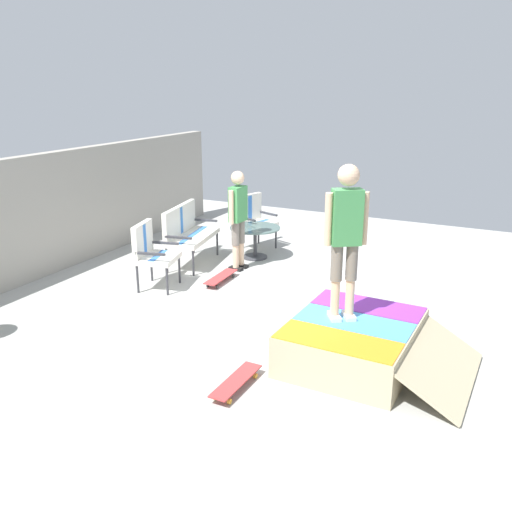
{
  "coord_description": "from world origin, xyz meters",
  "views": [
    {
      "loc": [
        -6.44,
        -2.97,
        3.05
      ],
      "look_at": [
        0.16,
        0.32,
        0.7
      ],
      "focal_mm": 38.44,
      "sensor_mm": 36.0,
      "label": 1
    }
  ],
  "objects_px": {
    "patio_chair_by_wall": "(151,249)",
    "person_watching": "(238,213)",
    "skateboard_by_bench": "(221,277)",
    "person_skater": "(346,231)",
    "skate_ramp": "(355,342)",
    "skateboard_spare": "(236,381)",
    "patio_chair_near_house": "(253,216)",
    "patio_table": "(255,236)",
    "patio_bench": "(186,229)"
  },
  "relations": [
    {
      "from": "patio_chair_near_house",
      "to": "patio_chair_by_wall",
      "type": "relative_size",
      "value": 1.0
    },
    {
      "from": "person_skater",
      "to": "skateboard_by_bench",
      "type": "relative_size",
      "value": 2.16
    },
    {
      "from": "patio_bench",
      "to": "skateboard_by_bench",
      "type": "bearing_deg",
      "value": -119.82
    },
    {
      "from": "patio_chair_near_house",
      "to": "patio_table",
      "type": "relative_size",
      "value": 1.13
    },
    {
      "from": "patio_bench",
      "to": "skateboard_spare",
      "type": "xyz_separation_m",
      "value": [
        -3.26,
        -2.74,
        -0.53
      ]
    },
    {
      "from": "patio_chair_by_wall",
      "to": "person_watching",
      "type": "relative_size",
      "value": 0.61
    },
    {
      "from": "skateboard_by_bench",
      "to": "skateboard_spare",
      "type": "bearing_deg",
      "value": -147.14
    },
    {
      "from": "skate_ramp",
      "to": "person_skater",
      "type": "xyz_separation_m",
      "value": [
        0.02,
        0.18,
        1.27
      ]
    },
    {
      "from": "skateboard_spare",
      "to": "patio_chair_near_house",
      "type": "bearing_deg",
      "value": 24.82
    },
    {
      "from": "patio_table",
      "to": "person_skater",
      "type": "xyz_separation_m",
      "value": [
        -2.93,
        -2.57,
        1.11
      ]
    },
    {
      "from": "patio_bench",
      "to": "patio_table",
      "type": "xyz_separation_m",
      "value": [
        0.81,
        -0.93,
        -0.21
      ]
    },
    {
      "from": "person_skater",
      "to": "skateboard_by_bench",
      "type": "xyz_separation_m",
      "value": [
        1.55,
        2.48,
        -1.43
      ]
    },
    {
      "from": "skateboard_spare",
      "to": "patio_chair_by_wall",
      "type": "bearing_deg",
      "value": 51.85
    },
    {
      "from": "patio_chair_near_house",
      "to": "person_watching",
      "type": "bearing_deg",
      "value": -164.37
    },
    {
      "from": "patio_table",
      "to": "skateboard_spare",
      "type": "height_order",
      "value": "patio_table"
    },
    {
      "from": "patio_bench",
      "to": "person_skater",
      "type": "height_order",
      "value": "person_skater"
    },
    {
      "from": "patio_table",
      "to": "person_skater",
      "type": "distance_m",
      "value": 4.05
    },
    {
      "from": "skateboard_by_bench",
      "to": "person_skater",
      "type": "bearing_deg",
      "value": -121.95
    },
    {
      "from": "patio_chair_by_wall",
      "to": "skateboard_by_bench",
      "type": "xyz_separation_m",
      "value": [
        0.66,
        -0.84,
        -0.53
      ]
    },
    {
      "from": "skate_ramp",
      "to": "person_watching",
      "type": "xyz_separation_m",
      "value": [
        2.28,
        2.72,
        0.73
      ]
    },
    {
      "from": "skate_ramp",
      "to": "patio_chair_near_house",
      "type": "height_order",
      "value": "patio_chair_near_house"
    },
    {
      "from": "patio_chair_near_house",
      "to": "person_skater",
      "type": "bearing_deg",
      "value": -140.42
    },
    {
      "from": "skate_ramp",
      "to": "patio_chair_by_wall",
      "type": "xyz_separation_m",
      "value": [
        0.91,
        3.5,
        0.37
      ]
    },
    {
      "from": "person_watching",
      "to": "skateboard_by_bench",
      "type": "bearing_deg",
      "value": -174.99
    },
    {
      "from": "person_watching",
      "to": "person_skater",
      "type": "distance_m",
      "value": 3.44
    },
    {
      "from": "person_skater",
      "to": "skate_ramp",
      "type": "bearing_deg",
      "value": -96.48
    },
    {
      "from": "patio_chair_by_wall",
      "to": "person_skater",
      "type": "relative_size",
      "value": 0.58
    },
    {
      "from": "person_skater",
      "to": "patio_table",
      "type": "bearing_deg",
      "value": 41.19
    },
    {
      "from": "patio_bench",
      "to": "person_skater",
      "type": "bearing_deg",
      "value": -121.35
    },
    {
      "from": "patio_chair_near_house",
      "to": "patio_table",
      "type": "bearing_deg",
      "value": -150.08
    },
    {
      "from": "patio_table",
      "to": "skate_ramp",
      "type": "bearing_deg",
      "value": -137.06
    },
    {
      "from": "patio_bench",
      "to": "person_watching",
      "type": "height_order",
      "value": "person_watching"
    },
    {
      "from": "patio_chair_by_wall",
      "to": "skateboard_by_bench",
      "type": "distance_m",
      "value": 1.19
    },
    {
      "from": "patio_table",
      "to": "person_watching",
      "type": "xyz_separation_m",
      "value": [
        -0.68,
        -0.02,
        0.57
      ]
    },
    {
      "from": "skateboard_by_bench",
      "to": "person_watching",
      "type": "bearing_deg",
      "value": 5.01
    },
    {
      "from": "person_skater",
      "to": "skateboard_spare",
      "type": "relative_size",
      "value": 2.17
    },
    {
      "from": "skateboard_by_bench",
      "to": "skateboard_spare",
      "type": "relative_size",
      "value": 1.0
    },
    {
      "from": "skate_ramp",
      "to": "patio_bench",
      "type": "relative_size",
      "value": 1.52
    },
    {
      "from": "patio_bench",
      "to": "person_watching",
      "type": "bearing_deg",
      "value": -82.25
    },
    {
      "from": "patio_chair_by_wall",
      "to": "skateboard_by_bench",
      "type": "bearing_deg",
      "value": -51.75
    },
    {
      "from": "person_skater",
      "to": "skateboard_spare",
      "type": "height_order",
      "value": "person_skater"
    },
    {
      "from": "patio_chair_by_wall",
      "to": "person_watching",
      "type": "bearing_deg",
      "value": -29.59
    },
    {
      "from": "person_skater",
      "to": "skateboard_spare",
      "type": "distance_m",
      "value": 1.98
    },
    {
      "from": "person_skater",
      "to": "skateboard_by_bench",
      "type": "bearing_deg",
      "value": 58.05
    },
    {
      "from": "patio_chair_by_wall",
      "to": "skateboard_spare",
      "type": "xyz_separation_m",
      "value": [
        -2.02,
        -2.57,
        -0.53
      ]
    },
    {
      "from": "patio_bench",
      "to": "patio_chair_by_wall",
      "type": "relative_size",
      "value": 1.3
    },
    {
      "from": "patio_table",
      "to": "person_watching",
      "type": "relative_size",
      "value": 0.54
    },
    {
      "from": "patio_chair_near_house",
      "to": "person_watching",
      "type": "relative_size",
      "value": 0.61
    },
    {
      "from": "skateboard_by_bench",
      "to": "patio_table",
      "type": "bearing_deg",
      "value": 3.49
    },
    {
      "from": "patio_table",
      "to": "skateboard_by_bench",
      "type": "bearing_deg",
      "value": -176.51
    }
  ]
}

